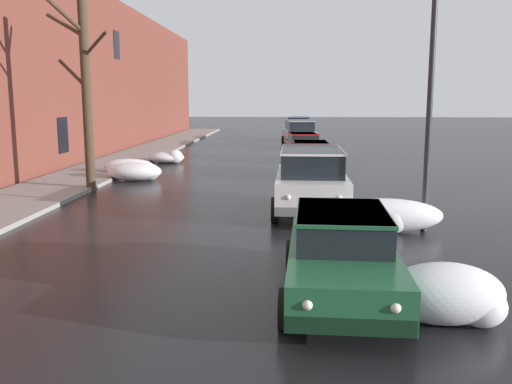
% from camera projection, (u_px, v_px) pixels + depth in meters
% --- Properties ---
extents(left_sidewalk_slab, '(2.99, 80.00, 0.14)m').
position_uv_depth(left_sidewalk_slab, '(28.00, 198.00, 17.72)').
color(left_sidewalk_slab, gray).
rests_on(left_sidewalk_slab, ground).
extents(snow_bank_near_corner_left, '(2.21, 0.95, 0.69)m').
position_uv_depth(snow_bank_near_corner_left, '(127.00, 167.00, 23.50)').
color(snow_bank_near_corner_left, white).
rests_on(snow_bank_near_corner_left, ground).
extents(snow_bank_along_left_kerb, '(2.85, 0.98, 0.83)m').
position_uv_depth(snow_bank_along_left_kerb, '(385.00, 216.00, 13.35)').
color(snow_bank_along_left_kerb, white).
rests_on(snow_bank_along_left_kerb, ground).
extents(snow_bank_mid_block_left, '(2.16, 1.21, 0.73)m').
position_uv_depth(snow_bank_mid_block_left, '(137.00, 171.00, 21.84)').
color(snow_bank_mid_block_left, white).
rests_on(snow_bank_mid_block_left, ground).
extents(snow_bank_near_corner_right, '(1.70, 1.03, 0.89)m').
position_uv_depth(snow_bank_near_corner_right, '(450.00, 295.00, 7.91)').
color(snow_bank_near_corner_right, white).
rests_on(snow_bank_near_corner_right, ground).
extents(snow_bank_along_right_kerb, '(1.81, 1.29, 0.67)m').
position_uv_depth(snow_bank_along_right_kerb, '(168.00, 157.00, 27.85)').
color(snow_bank_along_right_kerb, white).
rests_on(snow_bank_along_right_kerb, ground).
extents(bare_tree_mid_block, '(2.74, 2.14, 6.73)m').
position_uv_depth(bare_tree_mid_block, '(85.00, 86.00, 18.86)').
color(bare_tree_mid_block, '#423323').
rests_on(bare_tree_mid_block, ground).
extents(sedan_green_approaching_near_lane, '(2.01, 4.35, 1.42)m').
position_uv_depth(sedan_green_approaching_near_lane, '(342.00, 253.00, 8.90)').
color(sedan_green_approaching_near_lane, '#1E5633').
rests_on(sedan_green_approaching_near_lane, ground).
extents(suv_white_parked_kerbside_close, '(2.19, 4.33, 1.82)m').
position_uv_depth(suv_white_parked_kerbside_close, '(311.00, 178.00, 15.52)').
color(suv_white_parked_kerbside_close, silver).
rests_on(suv_white_parked_kerbside_close, ground).
extents(sedan_maroon_parked_kerbside_mid, '(1.84, 3.91, 1.42)m').
position_uv_depth(sedan_maroon_parked_kerbside_mid, '(310.00, 158.00, 23.28)').
color(sedan_maroon_parked_kerbside_mid, maroon).
rests_on(sedan_maroon_parked_kerbside_mid, ground).
extents(sedan_red_parked_far_down_block, '(2.13, 4.31, 1.42)m').
position_uv_depth(sedan_red_parked_far_down_block, '(303.00, 146.00, 28.96)').
color(sedan_red_parked_far_down_block, red).
rests_on(sedan_red_parked_far_down_block, ground).
extents(suv_silver_queued_behind_truck, '(2.38, 4.91, 1.82)m').
position_uv_depth(suv_silver_queued_behind_truck, '(299.00, 133.00, 36.35)').
color(suv_silver_queued_behind_truck, '#B7B7BC').
rests_on(suv_silver_queued_behind_truck, ground).
extents(suv_darkblue_at_far_intersection, '(2.23, 4.78, 1.82)m').
position_uv_depth(suv_darkblue_at_far_intersection, '(299.00, 128.00, 42.44)').
color(suv_darkblue_at_far_intersection, navy).
rests_on(suv_darkblue_at_far_intersection, ground).
extents(street_lamp_post, '(0.44, 0.24, 6.01)m').
position_uv_depth(street_lamp_post, '(430.00, 92.00, 13.01)').
color(street_lamp_post, '#28282D').
rests_on(street_lamp_post, ground).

